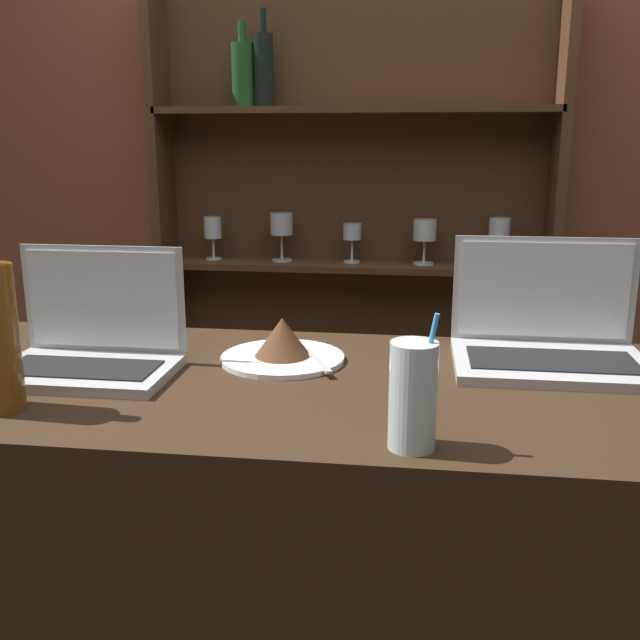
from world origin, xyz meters
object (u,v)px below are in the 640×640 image
Objects in this scene: laptop_far at (548,338)px; cake_plate at (283,346)px; water_glass at (413,396)px; laptop_near at (91,344)px.

cake_plate is at bearing -173.02° from laptop_far.
laptop_far is 0.48m from water_glass.
laptop_far is (0.81, 0.16, -0.00)m from laptop_near.
laptop_near is 0.34m from cake_plate.
laptop_far is 0.49m from cake_plate.
laptop_near is 0.83m from laptop_far.
cake_plate is at bearing 124.31° from water_glass.
laptop_near reaches higher than cake_plate.
laptop_far is at bearing 11.09° from laptop_near.
water_glass is (0.24, -0.35, 0.04)m from cake_plate.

